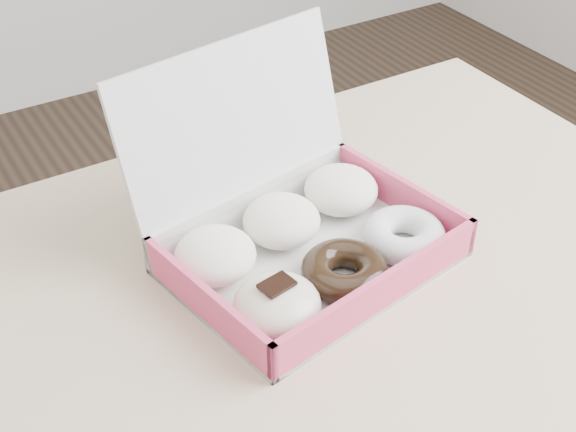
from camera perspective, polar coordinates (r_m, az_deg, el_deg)
table at (r=0.81m, az=-3.12°, el=-14.64°), size 1.20×0.80×0.75m
donut_box at (r=0.85m, az=0.79°, el=-1.21°), size 0.32×0.30×0.20m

